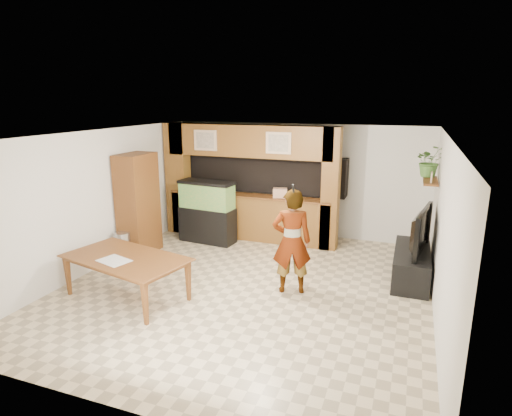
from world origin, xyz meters
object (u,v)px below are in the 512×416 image
at_px(television, 415,230).
at_px(person, 292,241).
at_px(aquarium, 207,212).
at_px(pantry_cabinet, 138,205).
at_px(dining_table, 125,278).

relative_size(television, person, 0.76).
relative_size(aquarium, television, 1.04).
bearing_deg(person, pantry_cabinet, -30.46).
distance_m(aquarium, television, 4.40).
height_order(pantry_cabinet, dining_table, pantry_cabinet).
bearing_deg(pantry_cabinet, television, 5.46).
height_order(aquarium, dining_table, aquarium).
xyz_separation_m(person, dining_table, (-2.43, -1.18, -0.53)).
bearing_deg(dining_table, aquarium, 103.10).
bearing_deg(aquarium, pantry_cabinet, -125.89).
bearing_deg(television, pantry_cabinet, 105.19).
distance_m(television, person, 2.25).
distance_m(pantry_cabinet, television, 5.38).
height_order(television, person, person).
height_order(aquarium, person, person).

